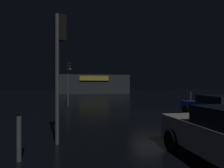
# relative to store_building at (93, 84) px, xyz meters

# --- Properties ---
(ground_plane) EXTENTS (120.00, 120.00, 0.00)m
(ground_plane) POSITION_rel_store_building_xyz_m (2.00, -32.00, -2.04)
(ground_plane) COLOR black
(store_building) EXTENTS (15.35, 9.10, 4.07)m
(store_building) POSITION_rel_store_building_xyz_m (0.00, 0.00, 0.00)
(store_building) COLOR #33383D
(store_building) RESTS_ON ground
(traffic_signal_main) EXTENTS (0.42, 0.42, 4.18)m
(traffic_signal_main) POSITION_rel_store_building_xyz_m (-3.98, -26.34, 1.04)
(traffic_signal_main) COLOR #595B60
(traffic_signal_main) RESTS_ON ground
(traffic_signal_cross_left) EXTENTS (0.42, 0.42, 4.58)m
(traffic_signal_cross_left) POSITION_rel_store_building_xyz_m (-3.67, -38.11, 1.25)
(traffic_signal_cross_left) COLOR #595B60
(traffic_signal_cross_left) RESTS_ON ground
(car_near) EXTENTS (2.09, 4.67, 1.44)m
(car_near) POSITION_rel_store_building_xyz_m (4.97, -34.86, -1.27)
(car_near) COLOR navy
(car_near) RESTS_ON ground
(bollard_kerb_a) EXTENTS (0.11, 0.11, 1.20)m
(bollard_kerb_a) POSITION_rel_store_building_xyz_m (9.73, -24.48, -1.43)
(bollard_kerb_a) COLOR #595B60
(bollard_kerb_a) RESTS_ON ground
(bollard_kerb_b) EXTENTS (0.13, 0.13, 1.22)m
(bollard_kerb_b) POSITION_rel_store_building_xyz_m (-4.59, -39.60, -1.42)
(bollard_kerb_b) COLOR #595B60
(bollard_kerb_b) RESTS_ON ground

